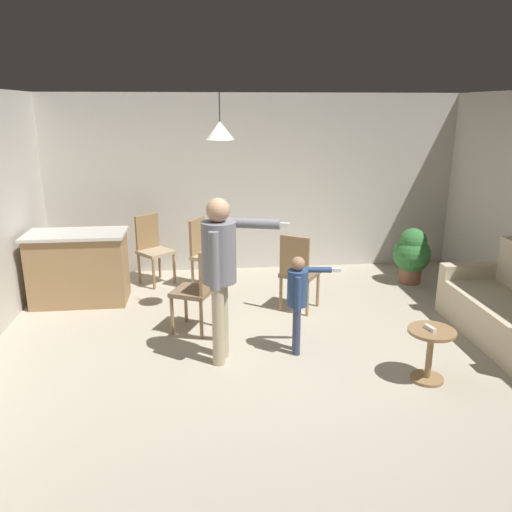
{
  "coord_description": "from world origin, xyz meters",
  "views": [
    {
      "loc": [
        -0.84,
        -4.63,
        2.51
      ],
      "look_at": [
        -0.28,
        0.45,
        1.0
      ],
      "focal_mm": 35.71,
      "sensor_mm": 36.0,
      "label": 1
    }
  ],
  "objects_px": {
    "person_child": "(298,294)",
    "potted_plant_corner": "(412,253)",
    "dining_chair_near_wall": "(298,270)",
    "dining_chair_centre_back": "(198,286)",
    "side_table_by_couch": "(430,349)",
    "spare_remote_on_table": "(430,328)",
    "dining_chair_spare": "(205,251)",
    "person_adult": "(221,263)",
    "dining_chair_by_counter": "(153,247)",
    "kitchen_counter": "(79,268)"
  },
  "relations": [
    {
      "from": "dining_chair_centre_back",
      "to": "potted_plant_corner",
      "type": "xyz_separation_m",
      "value": [
        3.09,
        1.35,
        -0.09
      ]
    },
    {
      "from": "dining_chair_near_wall",
      "to": "side_table_by_couch",
      "type": "bearing_deg",
      "value": -29.61
    },
    {
      "from": "dining_chair_near_wall",
      "to": "potted_plant_corner",
      "type": "height_order",
      "value": "dining_chair_near_wall"
    },
    {
      "from": "dining_chair_centre_back",
      "to": "dining_chair_near_wall",
      "type": "bearing_deg",
      "value": -44.74
    },
    {
      "from": "dining_chair_centre_back",
      "to": "kitchen_counter",
      "type": "bearing_deg",
      "value": 79.18
    },
    {
      "from": "dining_chair_near_wall",
      "to": "dining_chair_centre_back",
      "type": "relative_size",
      "value": 1.0
    },
    {
      "from": "dining_chair_by_counter",
      "to": "dining_chair_near_wall",
      "type": "bearing_deg",
      "value": 105.78
    },
    {
      "from": "kitchen_counter",
      "to": "dining_chair_near_wall",
      "type": "bearing_deg",
      "value": -12.25
    },
    {
      "from": "dining_chair_centre_back",
      "to": "potted_plant_corner",
      "type": "relative_size",
      "value": 1.22
    },
    {
      "from": "dining_chair_spare",
      "to": "person_adult",
      "type": "bearing_deg",
      "value": 33.38
    },
    {
      "from": "dining_chair_by_counter",
      "to": "dining_chair_centre_back",
      "type": "xyz_separation_m",
      "value": [
        0.66,
        -1.78,
        0.0
      ]
    },
    {
      "from": "dining_chair_near_wall",
      "to": "dining_chair_centre_back",
      "type": "bearing_deg",
      "value": -124.96
    },
    {
      "from": "person_child",
      "to": "potted_plant_corner",
      "type": "height_order",
      "value": "person_child"
    },
    {
      "from": "side_table_by_couch",
      "to": "spare_remote_on_table",
      "type": "bearing_deg",
      "value": -178.13
    },
    {
      "from": "person_child",
      "to": "dining_chair_near_wall",
      "type": "relative_size",
      "value": 1.05
    },
    {
      "from": "person_child",
      "to": "dining_chair_near_wall",
      "type": "distance_m",
      "value": 1.15
    },
    {
      "from": "person_adult",
      "to": "spare_remote_on_table",
      "type": "xyz_separation_m",
      "value": [
        1.9,
        -0.62,
        -0.51
      ]
    },
    {
      "from": "dining_chair_centre_back",
      "to": "dining_chair_spare",
      "type": "relative_size",
      "value": 1.0
    },
    {
      "from": "person_adult",
      "to": "dining_chair_centre_back",
      "type": "relative_size",
      "value": 1.68
    },
    {
      "from": "dining_chair_centre_back",
      "to": "side_table_by_couch",
      "type": "bearing_deg",
      "value": -98.07
    },
    {
      "from": "side_table_by_couch",
      "to": "potted_plant_corner",
      "type": "distance_m",
      "value": 2.87
    },
    {
      "from": "person_adult",
      "to": "dining_chair_centre_back",
      "type": "height_order",
      "value": "person_adult"
    },
    {
      "from": "potted_plant_corner",
      "to": "dining_chair_spare",
      "type": "bearing_deg",
      "value": 177.9
    },
    {
      "from": "side_table_by_couch",
      "to": "person_child",
      "type": "xyz_separation_m",
      "value": [
        -1.13,
        0.7,
        0.33
      ]
    },
    {
      "from": "dining_chair_near_wall",
      "to": "dining_chair_spare",
      "type": "bearing_deg",
      "value": 173.1
    },
    {
      "from": "dining_chair_spare",
      "to": "potted_plant_corner",
      "type": "relative_size",
      "value": 1.22
    },
    {
      "from": "dining_chair_by_counter",
      "to": "potted_plant_corner",
      "type": "distance_m",
      "value": 3.78
    },
    {
      "from": "dining_chair_spare",
      "to": "spare_remote_on_table",
      "type": "distance_m",
      "value": 3.48
    },
    {
      "from": "dining_chair_centre_back",
      "to": "person_adult",
      "type": "bearing_deg",
      "value": -138.58
    },
    {
      "from": "person_child",
      "to": "spare_remote_on_table",
      "type": "relative_size",
      "value": 8.11
    },
    {
      "from": "dining_chair_spare",
      "to": "person_child",
      "type": "bearing_deg",
      "value": 53.61
    },
    {
      "from": "dining_chair_by_counter",
      "to": "dining_chair_spare",
      "type": "distance_m",
      "value": 0.82
    },
    {
      "from": "kitchen_counter",
      "to": "side_table_by_couch",
      "type": "xyz_separation_m",
      "value": [
        3.71,
        -2.44,
        -0.15
      ]
    },
    {
      "from": "dining_chair_by_counter",
      "to": "dining_chair_spare",
      "type": "height_order",
      "value": "same"
    },
    {
      "from": "dining_chair_by_counter",
      "to": "dining_chair_centre_back",
      "type": "bearing_deg",
      "value": 70.58
    },
    {
      "from": "side_table_by_couch",
      "to": "spare_remote_on_table",
      "type": "xyz_separation_m",
      "value": [
        -0.02,
        -0.0,
        0.21
      ]
    },
    {
      "from": "kitchen_counter",
      "to": "dining_chair_by_counter",
      "type": "bearing_deg",
      "value": 37.8
    },
    {
      "from": "dining_chair_by_counter",
      "to": "spare_remote_on_table",
      "type": "relative_size",
      "value": 7.69
    },
    {
      "from": "potted_plant_corner",
      "to": "spare_remote_on_table",
      "type": "relative_size",
      "value": 6.3
    },
    {
      "from": "dining_chair_spare",
      "to": "dining_chair_centre_back",
      "type": "bearing_deg",
      "value": 26.18
    },
    {
      "from": "person_adult",
      "to": "potted_plant_corner",
      "type": "bearing_deg",
      "value": 141.64
    },
    {
      "from": "dining_chair_spare",
      "to": "potted_plant_corner",
      "type": "height_order",
      "value": "dining_chair_spare"
    },
    {
      "from": "dining_chair_near_wall",
      "to": "spare_remote_on_table",
      "type": "relative_size",
      "value": 7.69
    },
    {
      "from": "potted_plant_corner",
      "to": "spare_remote_on_table",
      "type": "bearing_deg",
      "value": -109.64
    },
    {
      "from": "spare_remote_on_table",
      "to": "dining_chair_centre_back",
      "type": "bearing_deg",
      "value": 147.57
    },
    {
      "from": "side_table_by_couch",
      "to": "dining_chair_centre_back",
      "type": "xyz_separation_m",
      "value": [
        -2.15,
        1.35,
        0.22
      ]
    },
    {
      "from": "person_child",
      "to": "potted_plant_corner",
      "type": "distance_m",
      "value": 2.89
    },
    {
      "from": "person_child",
      "to": "potted_plant_corner",
      "type": "bearing_deg",
      "value": 141.94
    },
    {
      "from": "spare_remote_on_table",
      "to": "person_child",
      "type": "bearing_deg",
      "value": 147.48
    },
    {
      "from": "person_adult",
      "to": "dining_chair_by_counter",
      "type": "relative_size",
      "value": 1.68
    }
  ]
}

